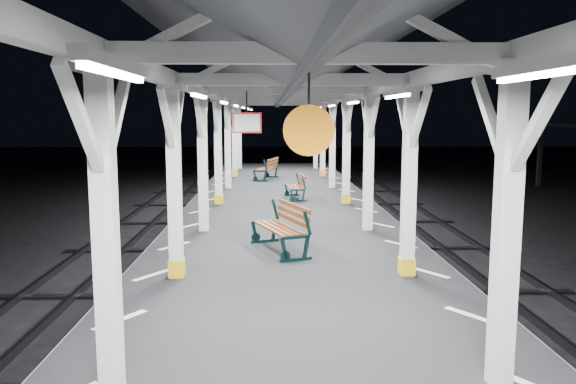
{
  "coord_description": "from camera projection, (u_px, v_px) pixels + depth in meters",
  "views": [
    {
      "loc": [
        -0.37,
        -7.46,
        3.8
      ],
      "look_at": [
        -0.01,
        4.15,
        2.2
      ],
      "focal_mm": 35.0,
      "sensor_mm": 36.0,
      "label": 1
    }
  ],
  "objects": [
    {
      "name": "hazard_stripes_right",
      "position": [
        472.0,
        316.0,
        7.86
      ],
      "size": [
        1.0,
        48.0,
        0.01
      ],
      "primitive_type": "cube",
      "color": "silver",
      "rests_on": "platform"
    },
    {
      "name": "platform",
      "position": [
        298.0,
        352.0,
        7.85
      ],
      "size": [
        6.0,
        50.0,
        1.0
      ],
      "primitive_type": "cube",
      "color": "black",
      "rests_on": "ground"
    },
    {
      "name": "canopy",
      "position": [
        299.0,
        56.0,
        7.28
      ],
      "size": [
        5.4,
        49.0,
        4.65
      ],
      "color": "silver",
      "rests_on": "platform"
    },
    {
      "name": "bench_far",
      "position": [
        297.0,
        186.0,
        18.85
      ],
      "size": [
        0.69,
        1.52,
        0.8
      ],
      "rotation": [
        0.0,
        0.0,
        0.1
      ],
      "color": "black",
      "rests_on": "platform"
    },
    {
      "name": "bench_extra",
      "position": [
        268.0,
        168.0,
        24.39
      ],
      "size": [
        1.11,
        1.85,
        0.94
      ],
      "rotation": [
        0.0,
        0.0,
        -0.29
      ],
      "color": "black",
      "rests_on": "platform"
    },
    {
      "name": "hazard_stripes_left",
      "position": [
        120.0,
        320.0,
        7.71
      ],
      "size": [
        1.0,
        48.0,
        0.01
      ],
      "primitive_type": "cube",
      "color": "silver",
      "rests_on": "platform"
    },
    {
      "name": "bench_mid",
      "position": [
        284.0,
        226.0,
        11.59
      ],
      "size": [
        1.24,
        1.92,
        0.98
      ],
      "rotation": [
        0.0,
        0.0,
        0.36
      ],
      "color": "black",
      "rests_on": "platform"
    }
  ]
}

